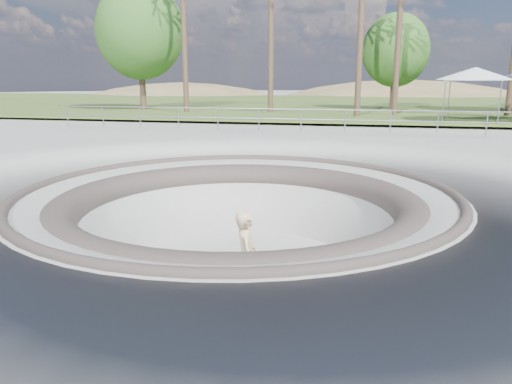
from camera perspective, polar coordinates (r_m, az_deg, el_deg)
ground at (r=11.74m, az=-2.11°, el=-0.01°), size 180.00×180.00×0.00m
skate_bowl at (r=12.28m, az=-2.04°, el=-8.35°), size 14.00×14.00×4.10m
grass_strip at (r=45.23m, az=8.66°, el=9.89°), size 180.00×36.00×0.12m
distant_hills at (r=68.94m, az=12.84°, el=4.74°), size 103.20×45.00×28.60m
safety_railing at (r=23.33m, az=5.19°, el=8.23°), size 25.00×0.06×1.03m
skateboard at (r=10.43m, az=-1.08°, el=-12.46°), size 0.81×0.35×0.08m
skater at (r=10.04m, az=-1.10°, el=-7.47°), size 0.65×0.80×1.90m
canopy_white at (r=29.63m, az=23.77°, el=12.25°), size 5.46×5.46×2.84m
bushy_tree_left at (r=37.90m, az=-13.14°, el=17.52°), size 6.26×5.70×9.04m
bushy_tree_mid at (r=38.58m, az=15.69°, el=15.33°), size 4.79×4.36×6.92m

